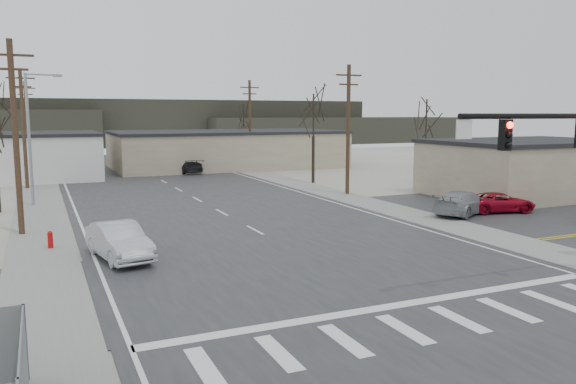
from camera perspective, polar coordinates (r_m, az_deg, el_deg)
name	(u,v)px	position (r m, az deg, el deg)	size (l,w,h in m)	color
ground	(323,267)	(23.36, 3.63, -7.66)	(140.00, 140.00, 0.00)	silver
main_road	(217,210)	(36.98, -7.21, -1.85)	(18.00, 110.00, 0.05)	#292A2C
cross_road	(323,267)	(23.35, 3.63, -7.61)	(90.00, 10.00, 0.04)	#292A2C
parking_lot	(553,211)	(40.48, 25.30, -1.72)	(18.00, 20.00, 0.03)	#292A2C
sidewalk_left	(40,209)	(40.40, -23.89, -1.64)	(3.00, 90.00, 0.06)	gray
sidewalk_right	(325,192)	(45.56, 3.79, 0.05)	(3.00, 90.00, 0.06)	gray
fire_hydrant	(50,240)	(28.52, -23.00, -4.48)	(0.24, 0.24, 0.87)	#A50C0C
building_right_far	(227,149)	(67.24, -6.25, 4.38)	(26.30, 14.30, 4.30)	tan
building_lot	(527,168)	(47.15, 23.13, 2.30)	(14.30, 10.30, 4.30)	tan
upole_left_b	(15,135)	(31.95, -25.95, 5.26)	(2.20, 0.30, 10.00)	#493522
upole_left_c	(23,127)	(51.93, -25.28, 6.03)	(2.20, 0.30, 10.00)	#493522
upole_left_d	(27,123)	(71.93, -24.98, 6.37)	(2.20, 0.30, 10.00)	#493522
upole_right_a	(348,128)	(43.83, 6.13, 6.52)	(2.20, 0.30, 10.00)	#493522
upole_right_b	(250,123)	(63.82, -3.89, 6.98)	(2.20, 0.30, 10.00)	#493522
streetlight_main	(32,132)	(41.93, -24.57, 5.61)	(2.40, 0.25, 9.00)	gray
tree_right_mid	(313,118)	(51.34, 2.60, 7.55)	(3.74, 3.74, 8.33)	black
tree_right_far	(244,119)	(76.29, -4.54, 7.40)	(3.52, 3.52, 7.84)	black
tree_lot	(426,122)	(53.02, 13.87, 6.96)	(3.52, 3.52, 7.84)	black
hill_center	(172,123)	(118.69, -11.69, 6.92)	(80.00, 18.00, 9.00)	#333026
hill_right	(335,130)	(125.50, 4.84, 6.30)	(60.00, 18.00, 5.50)	#333026
sedan_crossing	(119,241)	(25.39, -16.77, -4.79)	(1.65, 4.75, 1.56)	#AFB3BA
car_far_a	(185,165)	(60.70, -10.38, 2.68)	(2.23, 5.48, 1.59)	black
car_far_b	(70,154)	(85.19, -21.25, 3.64)	(1.50, 3.73, 1.27)	black
car_parked_red	(499,202)	(38.36, 20.67, -0.99)	(2.08, 4.51, 1.25)	maroon
car_parked_silver	(463,203)	(36.61, 17.32, -1.05)	(2.09, 5.13, 1.49)	gray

